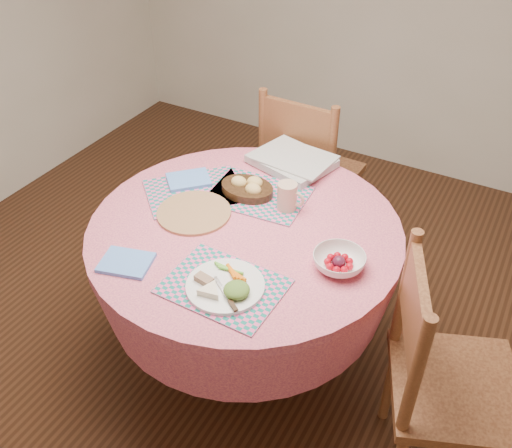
# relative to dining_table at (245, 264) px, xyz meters

# --- Properties ---
(ground) EXTENTS (4.00, 4.00, 0.00)m
(ground) POSITION_rel_dining_table_xyz_m (0.00, 0.00, -0.56)
(ground) COLOR #331C0F
(ground) RESTS_ON ground
(dining_table) EXTENTS (1.24, 1.24, 0.75)m
(dining_table) POSITION_rel_dining_table_xyz_m (0.00, 0.00, 0.00)
(dining_table) COLOR #ED6F7C
(dining_table) RESTS_ON ground
(chair_right) EXTENTS (0.58, 0.59, 0.99)m
(chair_right) POSITION_rel_dining_table_xyz_m (0.85, -0.15, -0.04)
(chair_right) COLOR brown
(chair_right) RESTS_ON ground
(chair_back) EXTENTS (0.47, 0.45, 0.99)m
(chair_back) POSITION_rel_dining_table_xyz_m (-0.11, 0.83, -0.04)
(chair_back) COLOR brown
(chair_back) RESTS_ON ground
(placemat_front) EXTENTS (0.41, 0.31, 0.01)m
(placemat_front) POSITION_rel_dining_table_xyz_m (0.11, -0.33, 0.20)
(placemat_front) COLOR #15776C
(placemat_front) RESTS_ON dining_table
(placemat_left) EXTENTS (0.49, 0.50, 0.01)m
(placemat_left) POSITION_rel_dining_table_xyz_m (-0.31, 0.11, 0.20)
(placemat_left) COLOR #15776C
(placemat_left) RESTS_ON dining_table
(placemat_back) EXTENTS (0.42, 0.33, 0.01)m
(placemat_back) POSITION_rel_dining_table_xyz_m (-0.05, 0.21, 0.20)
(placemat_back) COLOR #15776C
(placemat_back) RESTS_ON dining_table
(wicker_trivet) EXTENTS (0.30, 0.30, 0.01)m
(wicker_trivet) POSITION_rel_dining_table_xyz_m (-0.22, -0.03, 0.20)
(wicker_trivet) COLOR olive
(wicker_trivet) RESTS_ON dining_table
(napkin_near) EXTENTS (0.21, 0.18, 0.01)m
(napkin_near) POSITION_rel_dining_table_xyz_m (-0.26, -0.40, 0.20)
(napkin_near) COLOR #5B91EA
(napkin_near) RESTS_ON dining_table
(napkin_far) EXTENTS (0.23, 0.23, 0.01)m
(napkin_far) POSITION_rel_dining_table_xyz_m (-0.37, 0.15, 0.21)
(napkin_far) COLOR #5B91EA
(napkin_far) RESTS_ON placemat_left
(dinner_plate) EXTENTS (0.27, 0.27, 0.05)m
(dinner_plate) POSITION_rel_dining_table_xyz_m (0.12, -0.34, 0.22)
(dinner_plate) COLOR white
(dinner_plate) RESTS_ON placemat_front
(bread_bowl) EXTENTS (0.23, 0.23, 0.08)m
(bread_bowl) POSITION_rel_dining_table_xyz_m (-0.10, 0.20, 0.23)
(bread_bowl) COLOR black
(bread_bowl) RESTS_ON placemat_back
(latte_mug) EXTENTS (0.12, 0.08, 0.12)m
(latte_mug) POSITION_rel_dining_table_xyz_m (0.09, 0.18, 0.26)
(latte_mug) COLOR #CAA68B
(latte_mug) RESTS_ON placemat_back
(fruit_bowl) EXTENTS (0.24, 0.24, 0.06)m
(fruit_bowl) POSITION_rel_dining_table_xyz_m (0.41, -0.05, 0.22)
(fruit_bowl) COLOR white
(fruit_bowl) RESTS_ON dining_table
(newspaper_stack) EXTENTS (0.40, 0.35, 0.04)m
(newspaper_stack) POSITION_rel_dining_table_xyz_m (-0.04, 0.50, 0.22)
(newspaper_stack) COLOR silver
(newspaper_stack) RESTS_ON dining_table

